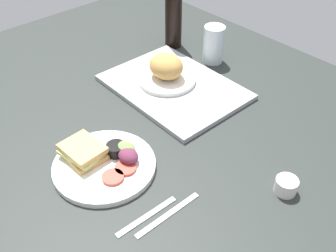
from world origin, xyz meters
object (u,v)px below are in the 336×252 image
bread_plate_near (166,71)px  espresso_cup (286,186)px  soda_bottle (173,17)px  serving_tray (174,87)px  fork (147,216)px  knife (168,214)px  plate_with_salad (103,160)px  drinking_glass (214,44)px

bread_plate_near → espresso_cup: bread_plate_near is taller
soda_bottle → serving_tray: bearing=-42.7°
soda_bottle → fork: size_ratio=1.38×
bread_plate_near → soda_bottle: 28.61cm
serving_tray → fork: (34.40, -40.72, -0.55)cm
soda_bottle → espresso_cup: 80.82cm
fork → knife: same height
bread_plate_near → knife: size_ratio=1.03×
fork → knife: bearing=-34.5°
plate_with_salad → espresso_cup: size_ratio=4.84×
soda_bottle → fork: (56.86, -61.42, -11.49)cm
bread_plate_near → soda_bottle: bearing=132.3°
plate_with_salad → drinking_glass: size_ratio=1.98×
plate_with_salad → knife: bearing=3.8°
plate_with_salad → espresso_cup: (37.81, 28.00, 0.23)cm
knife → espresso_cup: bearing=-26.9°
plate_with_salad → espresso_cup: plate_with_salad is taller
serving_tray → espresso_cup: 52.57cm
fork → knife: (3.00, 4.00, 0.00)cm
plate_with_salad → soda_bottle: 69.93cm
soda_bottle → espresso_cup: bearing=-22.7°
bread_plate_near → drinking_glass: size_ratio=1.42×
plate_with_salad → soda_bottle: size_ratio=1.16×
plate_with_salad → drinking_glass: bearing=106.0°
serving_tray → drinking_glass: drinking_glass is taller
bread_plate_near → fork: size_ratio=1.15×
serving_tray → espresso_cup: espresso_cup is taller
drinking_glass → soda_bottle: (-18.58, -2.59, 4.90)cm
bread_plate_near → plate_with_salad: bread_plate_near is taller
plate_with_salad → serving_tray: bearing=109.7°
drinking_glass → knife: (41.28, -60.01, -6.60)cm
serving_tray → soda_bottle: bearing=137.3°
drinking_glass → soda_bottle: size_ratio=0.58×
serving_tray → soda_bottle: soda_bottle is taller
drinking_glass → knife: drinking_glass is taller
drinking_glass → fork: (38.28, -64.01, -6.60)cm
espresso_cup → knife: (-14.14, -26.41, -1.75)cm
espresso_cup → soda_bottle: bearing=157.3°
knife → soda_bottle: bearing=47.5°
serving_tray → espresso_cup: (51.54, -10.30, 1.20)cm
soda_bottle → plate_with_salad: bearing=-58.5°
serving_tray → plate_with_salad: plate_with_salad is taller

